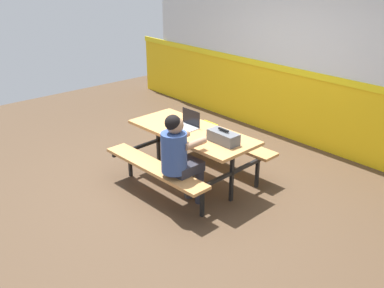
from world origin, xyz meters
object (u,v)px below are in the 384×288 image
Objects in this scene: laptop_silver at (187,124)px; backpack_dark at (207,137)px; toolbox_grey at (223,137)px; student_nearer at (179,154)px; picnic_table_main at (192,142)px.

laptop_silver reaches higher than backpack_dark.
student_nearer is at bearing -105.36° from toolbox_grey.
toolbox_grey reaches higher than picnic_table_main.
student_nearer is 1.81m from backpack_dark.
picnic_table_main is 0.68m from student_nearer.
laptop_silver reaches higher than toolbox_grey.
backpack_dark is at bearing 125.44° from picnic_table_main.
toolbox_grey is at bearing 2.15° from picnic_table_main.
student_nearer reaches higher than backpack_dark.
student_nearer is 3.68× the size of laptop_silver.
student_nearer is at bearing -54.47° from backpack_dark.
laptop_silver is 0.82× the size of toolbox_grey.
student_nearer is (0.39, -0.54, 0.13)m from picnic_table_main.
student_nearer reaches higher than picnic_table_main.
toolbox_grey is at bearing 74.64° from student_nearer.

